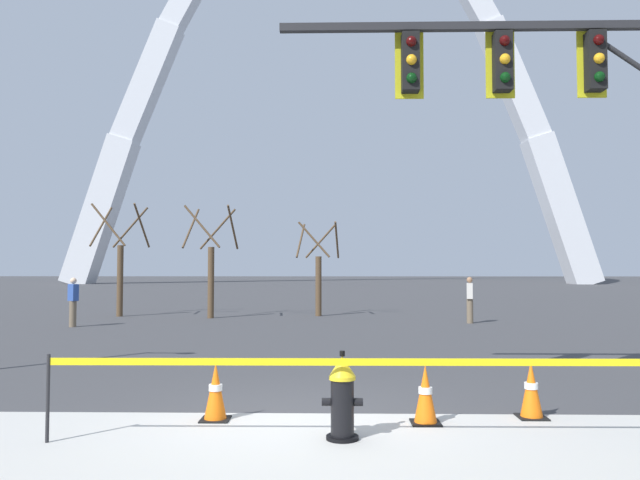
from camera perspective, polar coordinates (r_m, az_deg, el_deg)
The scene contains 13 objects.
ground_plane at distance 7.98m, azimuth -1.99°, elevation -16.54°, with size 240.00×240.00×0.00m, color #3D3D3F.
fire_hydrant at distance 7.00m, azimuth 2.11°, elevation -14.61°, with size 0.46×0.48×0.99m.
caution_tape_barrier at distance 6.80m, azimuth 3.05°, elevation -13.05°, with size 6.73×0.10×0.97m.
traffic_cone_by_hydrant at distance 7.78m, azimuth 9.89°, elevation -14.17°, with size 0.36×0.36×0.73m.
traffic_cone_mid_sidewalk at distance 8.40m, azimuth 19.26°, elevation -13.20°, with size 0.36×0.36×0.73m.
traffic_cone_curb_edge at distance 7.96m, azimuth -9.80°, elevation -13.91°, with size 0.36×0.36×0.73m.
traffic_signal_gantry at distance 10.44m, azimuth 26.71°, elevation 11.42°, with size 7.82×0.44×6.00m.
monument_arch at distance 73.13m, azimuth 0.84°, elevation 14.08°, with size 61.89×3.12×51.91m.
tree_far_left at distance 25.10m, azimuth -18.29°, elevation -2.39°, with size 2.02×2.03×4.38m.
tree_left_mid at distance 23.39m, azimuth -10.23°, elevation -2.64°, with size 1.95×1.96×4.24m.
tree_center_left at distance 24.02m, azimuth -0.15°, elevation -3.25°, with size 1.72×1.73×3.70m.
pedestrian_walking_left at distance 21.22m, azimuth -22.22°, elevation -5.38°, with size 0.39×0.36×1.59m.
pedestrian_standing_center at distance 21.56m, azimuth 13.92°, elevation -5.45°, with size 0.27×0.38×1.59m.
Camera 1 is at (0.43, -7.74, 1.93)m, focal length 34.01 mm.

